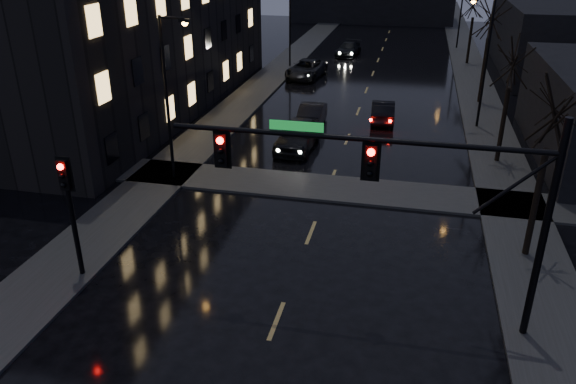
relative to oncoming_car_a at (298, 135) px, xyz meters
The scene contains 19 objects.
sidewalk_left 12.73m from the oncoming_car_a, 117.62° to the left, with size 3.00×140.00×0.12m, color #2D2D2B.
sidewalk_right 15.84m from the oncoming_car_a, 45.37° to the left, with size 3.00×140.00×0.12m, color #2D2D2B.
sidewalk_cross 5.91m from the oncoming_car_a, 63.53° to the right, with size 40.00×3.00×0.12m, color #2D2D2B.
apartment_block 16.08m from the oncoming_car_a, 155.75° to the left, with size 12.00×30.00×12.00m, color black.
commercial_right_far 31.27m from the oncoming_car_a, 51.05° to the left, with size 12.00×18.00×6.00m, color black.
signal_mast 16.60m from the oncoming_car_a, 66.35° to the right, with size 11.11×0.41×7.00m.
signal_pole_left 15.69m from the oncoming_car_a, 108.34° to the right, with size 0.35×0.41×4.53m.
tree_near 15.66m from the oncoming_car_a, 41.51° to the right, with size 3.52×3.52×8.08m.
tree_mid_a 12.09m from the oncoming_car_a, ahead, with size 3.30×3.30×7.58m.
tree_mid_b 17.46m from the oncoming_car_a, 48.06° to the left, with size 3.74×3.74×8.59m.
streetlight_l_near 8.55m from the oncoming_car_a, 130.88° to the right, with size 1.53×0.28×8.00m.
streetlight_l_far 22.18m from the oncoming_car_a, 103.16° to the left, with size 1.53×0.28×8.00m.
streetlight_r_mid 12.59m from the oncoming_car_a, 31.54° to the left, with size 1.53×0.28×8.00m.
streetlight_r_far 35.96m from the oncoming_car_a, 73.43° to the left, with size 1.53×0.28×8.00m.
oncoming_car_a is the anchor object (origin of this frame).
oncoming_car_b 4.06m from the oncoming_car_a, 89.65° to the left, with size 1.51×4.34×1.43m, color black.
oncoming_car_c 17.63m from the oncoming_car_a, 99.42° to the left, with size 2.50×5.42×1.51m, color black.
oncoming_car_d 27.78m from the oncoming_car_a, 91.14° to the left, with size 1.91×4.71×1.37m, color black.
lead_car 7.76m from the oncoming_car_a, 55.34° to the left, with size 1.48×4.23×1.40m, color black.
Camera 1 is at (3.58, -6.19, 11.30)m, focal length 35.00 mm.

